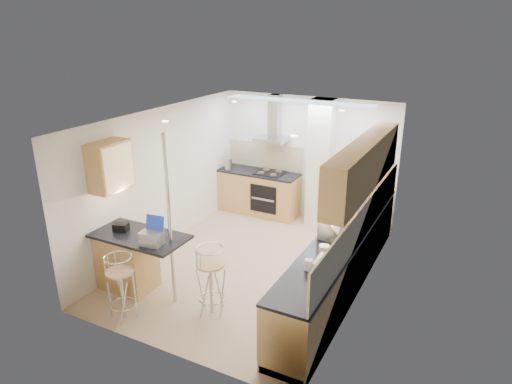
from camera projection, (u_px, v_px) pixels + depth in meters
The scene contains 16 objects.
ground at pixel (253, 265), 7.66m from camera, with size 4.80×4.80×0.00m, color tan.
room_shell at pixel (282, 175), 7.30m from camera, with size 3.64×4.84×2.51m.
right_counter at pixel (341, 261), 6.85m from camera, with size 0.63×4.40×0.92m.
back_counter at pixel (259, 192), 9.66m from camera, with size 1.70×0.63×0.92m.
peninsula at pixel (141, 263), 6.76m from camera, with size 1.47×0.72×0.94m.
microwave at pixel (339, 228), 6.51m from camera, with size 0.56×0.38×0.31m, color white.
laptop at pixel (152, 238), 6.27m from camera, with size 0.29×0.22×0.20m, color #9EA0A6.
bag at pixel (121, 227), 6.71m from camera, with size 0.21×0.15×0.11m, color black.
bar_stool_near at pixel (121, 287), 6.13m from camera, with size 0.39×0.39×0.96m, color tan, non-canonical shape.
bar_stool_end at pixel (211, 281), 6.23m from camera, with size 0.41×0.41×1.01m, color tan, non-canonical shape.
jar_a at pixel (374, 199), 7.71m from camera, with size 0.12×0.12×0.19m, color beige.
jar_b at pixel (352, 210), 7.33m from camera, with size 0.11×0.11×0.15m, color beige.
jar_c at pixel (324, 252), 5.93m from camera, with size 0.14×0.14×0.19m, color #BDBA97.
jar_d at pixel (308, 265), 5.67m from camera, with size 0.10×0.10×0.14m, color white.
bread_bin at pixel (327, 266), 5.59m from camera, with size 0.27×0.35×0.18m, color beige.
kettle at pixel (228, 164), 9.59m from camera, with size 0.16×0.16×0.24m, color #A7A9AB.
Camera 1 is at (3.13, -5.99, 3.80)m, focal length 32.00 mm.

